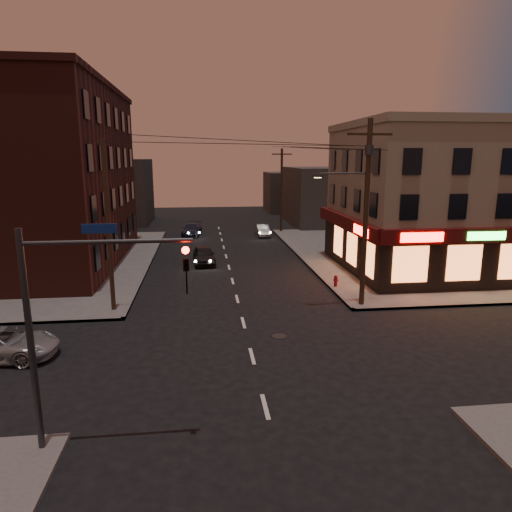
{
  "coord_description": "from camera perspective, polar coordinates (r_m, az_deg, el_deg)",
  "views": [
    {
      "loc": [
        -1.94,
        -17.71,
        8.15
      ],
      "look_at": [
        0.77,
        5.09,
        3.2
      ],
      "focal_mm": 32.0,
      "sensor_mm": 36.0,
      "label": 1
    }
  ],
  "objects": [
    {
      "name": "ground",
      "position": [
        19.59,
        -0.5,
        -12.42
      ],
      "size": [
        120.0,
        120.0,
        0.0
      ],
      "primitive_type": "plane",
      "color": "black",
      "rests_on": "ground"
    },
    {
      "name": "sidewalk_ne",
      "position": [
        42.55,
        21.3,
        0.38
      ],
      "size": [
        24.0,
        28.0,
        0.15
      ],
      "primitive_type": "cube",
      "color": "#514F4C",
      "rests_on": "ground"
    },
    {
      "name": "pizza_building",
      "position": [
        36.01,
        23.15,
        6.73
      ],
      "size": [
        15.85,
        12.85,
        10.5
      ],
      "color": "gray",
      "rests_on": "sidewalk_ne"
    },
    {
      "name": "brick_apartment",
      "position": [
        38.82,
        -25.99,
        8.74
      ],
      "size": [
        12.0,
        20.0,
        13.0
      ],
      "primitive_type": "cube",
      "color": "#491C17",
      "rests_on": "sidewalk_nw"
    },
    {
      "name": "bg_building_ne_a",
      "position": [
        58.13,
        9.22,
        7.42
      ],
      "size": [
        10.0,
        12.0,
        7.0
      ],
      "primitive_type": "cube",
      "color": "#3F3D3A",
      "rests_on": "ground"
    },
    {
      "name": "bg_building_nw",
      "position": [
        60.86,
        -17.41,
        7.7
      ],
      "size": [
        9.0,
        10.0,
        8.0
      ],
      "primitive_type": "cube",
      "color": "#3F3D3A",
      "rests_on": "ground"
    },
    {
      "name": "bg_building_ne_b",
      "position": [
        71.27,
        4.55,
        7.98
      ],
      "size": [
        8.0,
        8.0,
        6.0
      ],
      "primitive_type": "cube",
      "color": "#3F3D3A",
      "rests_on": "ground"
    },
    {
      "name": "utility_pole_main",
      "position": [
        25.15,
        13.38,
        6.39
      ],
      "size": [
        4.2,
        0.44,
        10.0
      ],
      "color": "#382619",
      "rests_on": "sidewalk_ne"
    },
    {
      "name": "utility_pole_far",
      "position": [
        50.59,
        3.2,
        8.18
      ],
      "size": [
        0.26,
        0.26,
        9.0
      ],
      "primitive_type": "cylinder",
      "color": "#382619",
      "rests_on": "sidewalk_ne"
    },
    {
      "name": "utility_pole_west",
      "position": [
        24.94,
        -17.99,
        3.5
      ],
      "size": [
        0.24,
        0.24,
        9.0
      ],
      "primitive_type": "cylinder",
      "color": "#382619",
      "rests_on": "sidewalk_nw"
    },
    {
      "name": "traffic_signal",
      "position": [
        13.25,
        -22.46,
        -6.32
      ],
      "size": [
        4.49,
        0.32,
        6.47
      ],
      "color": "#333538",
      "rests_on": "ground"
    },
    {
      "name": "sedan_near",
      "position": [
        35.99,
        -6.52,
        0.13
      ],
      "size": [
        1.86,
        4.16,
        1.39
      ],
      "primitive_type": "imported",
      "rotation": [
        0.0,
        0.0,
        0.05
      ],
      "color": "black",
      "rests_on": "ground"
    },
    {
      "name": "sedan_mid",
      "position": [
        48.54,
        0.85,
        3.22
      ],
      "size": [
        1.3,
        3.69,
        1.22
      ],
      "primitive_type": "imported",
      "rotation": [
        0.0,
        0.0,
        -0.0
      ],
      "color": "slate",
      "rests_on": "ground"
    },
    {
      "name": "sedan_far",
      "position": [
        49.29,
        -8.04,
        3.28
      ],
      "size": [
        2.32,
        4.61,
        1.29
      ],
      "primitive_type": "imported",
      "rotation": [
        0.0,
        0.0,
        -0.12
      ],
      "color": "#171C2F",
      "rests_on": "ground"
    },
    {
      "name": "fire_hydrant",
      "position": [
        29.41,
        9.94,
        -2.99
      ],
      "size": [
        0.34,
        0.34,
        0.74
      ],
      "rotation": [
        0.0,
        0.0,
        -0.43
      ],
      "color": "maroon",
      "rests_on": "sidewalk_ne"
    }
  ]
}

